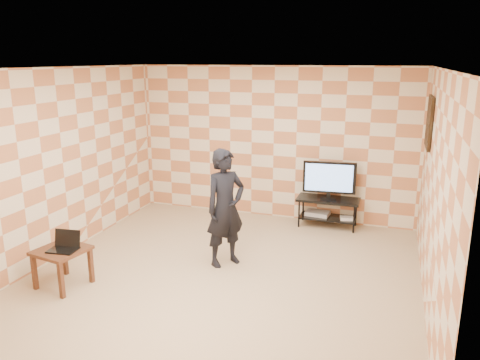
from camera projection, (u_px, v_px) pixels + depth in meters
name	position (u px, v px, depth m)	size (l,w,h in m)	color
floor	(226.00, 273.00, 6.33)	(5.00, 5.00, 0.00)	tan
wall_back	(274.00, 143.00, 8.29)	(5.00, 0.02, 2.70)	beige
wall_front	(117.00, 249.00, 3.69)	(5.00, 0.02, 2.70)	beige
wall_left	(63.00, 163.00, 6.75)	(0.02, 5.00, 2.70)	beige
wall_right	(435.00, 193.00, 5.23)	(0.02, 5.00, 2.70)	beige
ceiling	(224.00, 68.00, 5.65)	(5.00, 5.00, 0.02)	white
wall_art	(429.00, 122.00, 6.51)	(0.04, 0.72, 0.72)	black
tv_stand	(328.00, 206.00, 7.99)	(1.05, 0.47, 0.50)	black
tv	(329.00, 178.00, 7.87)	(0.88, 0.19, 0.64)	black
dvd_player	(318.00, 213.00, 8.12)	(0.39, 0.28, 0.07)	#ACACAF
game_console	(347.00, 218.00, 7.89)	(0.22, 0.16, 0.05)	silver
side_table	(62.00, 256.00, 5.87)	(0.66, 0.66, 0.50)	#382314
laptop	(65.00, 245.00, 5.83)	(0.37, 0.31, 0.23)	black
person	(225.00, 208.00, 6.42)	(0.60, 0.39, 1.65)	black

